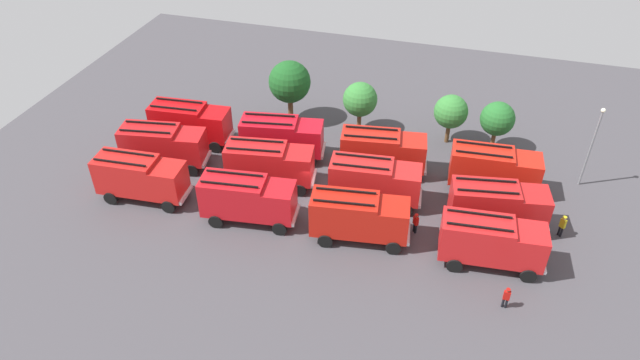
{
  "coord_description": "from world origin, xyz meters",
  "views": [
    {
      "loc": [
        10.33,
        -35.36,
        29.11
      ],
      "look_at": [
        0.0,
        0.0,
        1.4
      ],
      "focal_mm": 32.44,
      "sensor_mm": 36.0,
      "label": 1
    }
  ],
  "objects": [
    {
      "name": "tree_0",
      "position": [
        -5.96,
        10.33,
        4.1
      ],
      "size": [
        3.94,
        3.94,
        6.1
      ],
      "color": "brown",
      "rests_on": "ground"
    },
    {
      "name": "firefighter_1",
      "position": [
        14.77,
        -8.03,
        0.94
      ],
      "size": [
        0.43,
        0.27,
        1.68
      ],
      "rotation": [
        0.0,
        0.0,
        1.54
      ],
      "color": "black",
      "rests_on": "ground"
    },
    {
      "name": "fire_truck_2",
      "position": [
        4.17,
        -4.31,
        2.15
      ],
      "size": [
        7.46,
        3.53,
        3.88
      ],
      "rotation": [
        0.0,
        0.0,
        0.13
      ],
      "color": "red",
      "rests_on": "ground"
    },
    {
      "name": "fire_truck_3",
      "position": [
        13.44,
        -4.29,
        2.15
      ],
      "size": [
        7.38,
        3.25,
        3.88
      ],
      "rotation": [
        0.0,
        0.0,
        0.08
      ],
      "color": "red",
      "rests_on": "ground"
    },
    {
      "name": "fire_truck_8",
      "position": [
        -13.38,
        4.14,
        2.15
      ],
      "size": [
        7.39,
        3.26,
        3.88
      ],
      "rotation": [
        0.0,
        0.0,
        0.09
      ],
      "color": "red",
      "rests_on": "ground"
    },
    {
      "name": "fire_truck_4",
      "position": [
        -13.87,
        0.11,
        2.15
      ],
      "size": [
        7.51,
        3.71,
        3.88
      ],
      "rotation": [
        0.0,
        0.0,
        0.17
      ],
      "color": "red",
      "rests_on": "ground"
    },
    {
      "name": "firefighter_3",
      "position": [
        18.47,
        0.17,
        1.04
      ],
      "size": [
        0.47,
        0.46,
        1.83
      ],
      "rotation": [
        0.0,
        0.0,
        3.98
      ],
      "color": "black",
      "rests_on": "ground"
    },
    {
      "name": "firefighter_0",
      "position": [
        -15.06,
        6.18,
        1.04
      ],
      "size": [
        0.48,
        0.39,
        1.84
      ],
      "rotation": [
        0.0,
        0.0,
        4.28
      ],
      "color": "black",
      "rests_on": "ground"
    },
    {
      "name": "traffic_cone_0",
      "position": [
        14.63,
        2.72,
        0.32
      ],
      "size": [
        0.45,
        0.45,
        0.64
      ],
      "primitive_type": "cone",
      "color": "#F2600C",
      "rests_on": "ground"
    },
    {
      "name": "fire_truck_7",
      "position": [
        13.68,
        -0.18,
        2.15
      ],
      "size": [
        7.51,
        3.71,
        3.88
      ],
      "rotation": [
        0.0,
        0.0,
        0.17
      ],
      "color": "red",
      "rests_on": "ground"
    },
    {
      "name": "fire_truck_0",
      "position": [
        -13.36,
        -4.48,
        2.15
      ],
      "size": [
        7.35,
        3.14,
        3.88
      ],
      "rotation": [
        0.0,
        0.0,
        0.07
      ],
      "color": "red",
      "rests_on": "ground"
    },
    {
      "name": "ground_plane",
      "position": [
        0.0,
        0.0,
        0.0
      ],
      "size": [
        63.89,
        63.89,
        0.0
      ],
      "primitive_type": "plane",
      "color": "#423F44"
    },
    {
      "name": "fire_truck_9",
      "position": [
        -4.68,
        4.14,
        2.15
      ],
      "size": [
        7.51,
        3.73,
        3.88
      ],
      "rotation": [
        0.0,
        0.0,
        0.17
      ],
      "color": "red",
      "rests_on": "ground"
    },
    {
      "name": "tree_1",
      "position": [
        0.8,
        10.33,
        3.3
      ],
      "size": [
        3.17,
        3.17,
        4.91
      ],
      "color": "brown",
      "rests_on": "ground"
    },
    {
      "name": "tree_3",
      "position": [
        13.02,
        10.63,
        3.13
      ],
      "size": [
        3.0,
        3.0,
        4.66
      ],
      "color": "brown",
      "rests_on": "ground"
    },
    {
      "name": "fire_truck_5",
      "position": [
        -4.31,
        0.08,
        2.15
      ],
      "size": [
        7.5,
        3.67,
        3.88
      ],
      "rotation": [
        0.0,
        0.0,
        0.16
      ],
      "color": "red",
      "rests_on": "ground"
    },
    {
      "name": "fire_truck_11",
      "position": [
        13.2,
        4.47,
        2.15
      ],
      "size": [
        7.35,
        3.15,
        3.88
      ],
      "rotation": [
        0.0,
        0.0,
        0.07
      ],
      "color": "red",
      "rests_on": "ground"
    },
    {
      "name": "fire_truck_1",
      "position": [
        -4.29,
        -4.61,
        2.15
      ],
      "size": [
        7.44,
        3.44,
        3.88
      ],
      "rotation": [
        0.0,
        0.0,
        0.12
      ],
      "color": "red",
      "rests_on": "ground"
    },
    {
      "name": "firefighter_2",
      "position": [
        8.09,
        -2.45,
        0.96
      ],
      "size": [
        0.47,
        0.47,
        1.71
      ],
      "rotation": [
        0.0,
        0.0,
        3.93
      ],
      "color": "black",
      "rests_on": "ground"
    },
    {
      "name": "tree_2",
      "position": [
        8.99,
        10.71,
        3.15
      ],
      "size": [
        3.02,
        3.02,
        4.68
      ],
      "color": "brown",
      "rests_on": "ground"
    },
    {
      "name": "fire_truck_10",
      "position": [
        4.14,
        4.44,
        2.15
      ],
      "size": [
        7.48,
        3.59,
        3.88
      ],
      "rotation": [
        0.0,
        0.0,
        0.14
      ],
      "color": "red",
      "rests_on": "ground"
    },
    {
      "name": "traffic_cone_1",
      "position": [
        -8.59,
        -0.48,
        0.29
      ],
      "size": [
        0.41,
        0.41,
        0.58
      ],
      "primitive_type": "cone",
      "color": "#F2600C",
      "rests_on": "ground"
    },
    {
      "name": "lamppost",
      "position": [
        20.26,
        7.26,
        4.19
      ],
      "size": [
        0.36,
        0.36,
        7.22
      ],
      "color": "slate",
      "rests_on": "ground"
    },
    {
      "name": "fire_truck_6",
      "position": [
        4.35,
        0.19,
        2.15
      ],
      "size": [
        7.41,
        3.35,
        3.88
      ],
      "rotation": [
        0.0,
        0.0,
        0.1
      ],
      "color": "red",
      "rests_on": "ground"
    }
  ]
}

